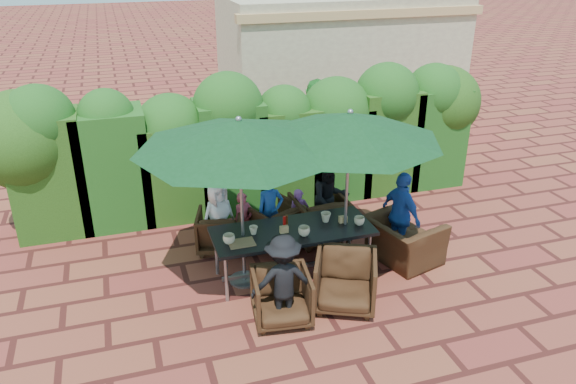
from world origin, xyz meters
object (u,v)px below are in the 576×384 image
object	(u,v)px
dining_table	(293,234)
chair_far_right	(319,216)
chair_near_right	(345,279)
chair_end_right	(404,233)
umbrella_right	(350,127)
chair_near_left	(282,295)
chair_far_mid	(276,222)
chair_far_left	(220,229)
umbrella_left	(239,135)

from	to	relation	value
dining_table	chair_far_right	size ratio (longest dim) A/B	2.72
chair_near_right	chair_end_right	bearing A→B (deg)	57.18
umbrella_right	chair_near_left	distance (m)	2.38
dining_table	chair_near_left	xyz separation A→B (m)	(-0.46, -0.95, -0.30)
chair_far_mid	chair_near_right	world-z (taller)	chair_near_right
chair_far_right	chair_end_right	distance (m)	1.40
chair_far_left	chair_near_left	size ratio (longest dim) A/B	0.96
dining_table	umbrella_left	size ratio (longest dim) A/B	0.82
dining_table	umbrella_left	bearing A→B (deg)	175.07
chair_near_right	chair_end_right	size ratio (longest dim) A/B	0.79
chair_far_right	chair_end_right	xyz separation A→B (m)	(0.99, -0.99, 0.03)
umbrella_right	chair_end_right	xyz separation A→B (m)	(0.96, -0.03, -1.76)
chair_far_right	chair_far_left	bearing A→B (deg)	-7.99
chair_near_right	chair_end_right	world-z (taller)	chair_end_right
chair_far_left	chair_near_right	distance (m)	2.37
chair_far_mid	chair_near_left	distance (m)	1.98
umbrella_right	chair_far_mid	xyz separation A→B (m)	(-0.74, 1.03, -1.83)
umbrella_right	chair_end_right	size ratio (longest dim) A/B	2.46
chair_far_left	chair_end_right	bearing A→B (deg)	171.66
chair_near_left	chair_end_right	world-z (taller)	chair_end_right
umbrella_left	chair_far_left	xyz separation A→B (m)	(-0.15, 1.01, -1.86)
chair_far_left	chair_far_right	size ratio (longest dim) A/B	0.85
chair_far_left	chair_end_right	distance (m)	2.84
chair_far_left	chair_far_mid	size ratio (longest dim) A/B	0.94
umbrella_left	chair_far_right	xyz separation A→B (m)	(1.45, 0.83, -1.79)
chair_near_left	chair_near_right	distance (m)	0.90
chair_far_right	umbrella_left	bearing A→B (deg)	28.08
umbrella_right	chair_far_left	size ratio (longest dim) A/B	3.57
dining_table	chair_end_right	world-z (taller)	chair_end_right
chair_end_right	chair_far_left	bearing A→B (deg)	49.95
dining_table	umbrella_right	bearing A→B (deg)	-5.00
dining_table	chair_far_right	world-z (taller)	chair_far_right
chair_far_right	chair_near_right	distance (m)	1.83
chair_far_left	chair_end_right	size ratio (longest dim) A/B	0.69
chair_far_left	chair_near_left	world-z (taller)	chair_near_left
chair_near_left	chair_far_right	bearing A→B (deg)	64.28
chair_far_left	chair_near_right	world-z (taller)	chair_near_right
chair_far_left	chair_near_right	xyz separation A→B (m)	(1.30, -1.98, 0.05)
umbrella_right	chair_end_right	world-z (taller)	umbrella_right
chair_far_left	chair_far_right	distance (m)	1.61
chair_far_left	chair_near_left	xyz separation A→B (m)	(0.40, -2.02, 0.02)
umbrella_left	chair_far_mid	size ratio (longest dim) A/B	3.67
chair_near_right	dining_table	bearing A→B (deg)	140.80
chair_far_left	chair_far_mid	xyz separation A→B (m)	(0.89, -0.10, 0.02)
umbrella_left	dining_table	bearing A→B (deg)	-4.93
umbrella_left	chair_near_right	world-z (taller)	umbrella_left
chair_near_right	chair_end_right	distance (m)	1.53
umbrella_right	umbrella_left	bearing A→B (deg)	175.03
chair_far_mid	chair_far_right	bearing A→B (deg)	152.58
umbrella_left	chair_far_left	world-z (taller)	umbrella_left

